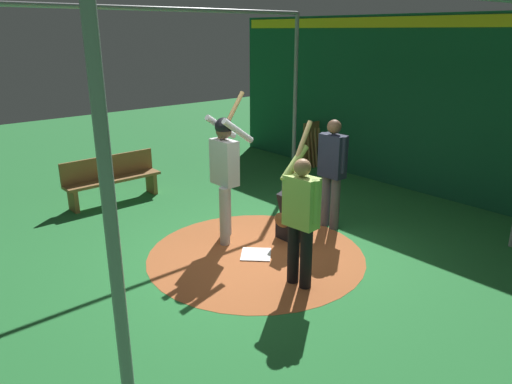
{
  "coord_description": "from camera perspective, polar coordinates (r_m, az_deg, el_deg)",
  "views": [
    {
      "loc": [
        4.06,
        4.64,
        3.04
      ],
      "look_at": [
        0.0,
        0.0,
        0.95
      ],
      "focal_mm": 33.54,
      "sensor_mm": 36.0,
      "label": 1
    }
  ],
  "objects": [
    {
      "name": "visitor",
      "position": [
        5.77,
        5.39,
        -2.62
      ],
      "size": [
        0.55,
        0.52,
        2.01
      ],
      "rotation": [
        0.0,
        0.0,
        0.09
      ],
      "color": "black",
      "rests_on": "ground"
    },
    {
      "name": "bench",
      "position": [
        9.25,
        -16.81,
        1.63
      ],
      "size": [
        1.79,
        0.36,
        0.85
      ],
      "color": "olive",
      "rests_on": "ground"
    },
    {
      "name": "batter",
      "position": [
        7.01,
        -3.72,
        3.05
      ],
      "size": [
        0.68,
        0.49,
        2.2
      ],
      "color": "#B3B3B7",
      "rests_on": "ground"
    },
    {
      "name": "dirt_circle",
      "position": [
        6.88,
        0.0,
        -7.49
      ],
      "size": [
        3.08,
        3.08,
        0.01
      ],
      "primitive_type": "cylinder",
      "color": "#B76033",
      "rests_on": "ground"
    },
    {
      "name": "ground_plane",
      "position": [
        6.88,
        0.0,
        -7.52
      ],
      "size": [
        26.29,
        26.29,
        0.0
      ],
      "primitive_type": "plane",
      "color": "#287A38"
    },
    {
      "name": "catcher",
      "position": [
        7.27,
        4.34,
        -2.84
      ],
      "size": [
        0.58,
        0.4,
        0.96
      ],
      "color": "black",
      "rests_on": "ground"
    },
    {
      "name": "back_wall",
      "position": [
        9.72,
        20.09,
        9.58
      ],
      "size": [
        0.22,
        10.29,
        3.34
      ],
      "color": "#145133",
      "rests_on": "ground"
    },
    {
      "name": "cage_frame",
      "position": [
        6.2,
        0.0,
        12.49
      ],
      "size": [
        6.19,
        4.63,
        3.39
      ],
      "color": "gray",
      "rests_on": "ground"
    },
    {
      "name": "home_plate",
      "position": [
        6.87,
        0.0,
        -7.43
      ],
      "size": [
        0.59,
        0.59,
        0.01
      ],
      "primitive_type": "cube",
      "rotation": [
        0.0,
        0.0,
        0.79
      ],
      "color": "white",
      "rests_on": "dirt_circle"
    },
    {
      "name": "bat_rack",
      "position": [
        11.26,
        6.97,
        5.53
      ],
      "size": [
        0.7,
        0.2,
        1.05
      ],
      "color": "olive",
      "rests_on": "ground"
    },
    {
      "name": "umpire",
      "position": [
        7.59,
        9.05,
        2.82
      ],
      "size": [
        0.22,
        0.49,
        1.76
      ],
      "color": "#4C4C51",
      "rests_on": "ground"
    }
  ]
}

